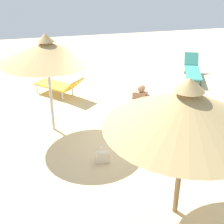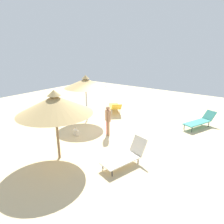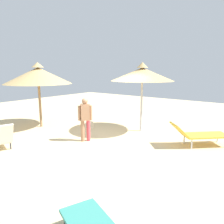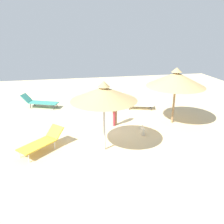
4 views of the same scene
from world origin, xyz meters
TOP-DOWN VIEW (x-y plane):
  - ground at (0.00, 0.00)m, footprint 24.00×24.00m
  - parasol_umbrella_center at (0.47, 1.84)m, footprint 2.48×2.48m
  - parasol_umbrella_far_left at (-3.36, -0.26)m, footprint 2.82×2.82m
  - lounge_chair_edge at (2.86, 1.46)m, footprint 1.80×1.77m
  - person_standing_near_right at (-0.42, -0.46)m, footprint 0.36×0.40m
  - handbag at (-1.44, 0.79)m, footprint 0.17×0.34m

SIDE VIEW (x-z plane):
  - ground at x=0.00m, z-range -0.10..0.00m
  - handbag at x=-1.44m, z-range -0.07..0.39m
  - lounge_chair_edge at x=2.86m, z-range 0.01..0.79m
  - person_standing_near_right at x=-0.42m, z-range 0.10..1.62m
  - parasol_umbrella_far_left at x=-3.36m, z-range 0.84..3.62m
  - parasol_umbrella_center at x=0.47m, z-range 0.91..3.68m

